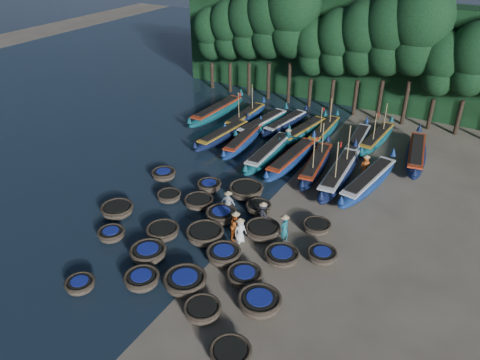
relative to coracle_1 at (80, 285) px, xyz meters
The scene contains 61 objects.
ground 11.43m from the coracle_1, 66.36° to the left, with size 120.00×120.00×0.00m, color #7F725D.
foliage_wall 34.59m from the coracle_1, 82.32° to the left, with size 40.00×3.00×10.00m, color black.
coracle_1 is the anchor object (origin of this frame).
coracle_2 3.13m from the coracle_1, 35.40° to the left, with size 1.89×1.89×0.74m.
coracle_3 6.64m from the coracle_1, 14.04° to the left, with size 1.96×1.96×0.68m.
coracle_4 8.92m from the coracle_1, ahead, with size 2.15×2.15×0.72m.
coracle_5 4.35m from the coracle_1, 112.10° to the left, with size 1.98×1.98×0.66m.
coracle_6 3.96m from the coracle_1, 68.67° to the left, with size 2.53×2.53×0.77m.
coracle_7 5.38m from the coracle_1, 30.90° to the left, with size 2.31×2.31×0.83m.
coracle_8 8.46m from the coracle_1, 34.12° to the left, with size 2.02×2.02×0.66m.
coracle_9 9.25m from the coracle_1, 21.33° to the left, with size 2.30×2.30×0.80m.
coracle_10 6.89m from the coracle_1, 116.79° to the left, with size 2.19×2.19×0.74m.
coracle_11 5.80m from the coracle_1, 81.39° to the left, with size 2.21×2.21×0.72m.
coracle_12 7.43m from the coracle_1, 64.07° to the left, with size 2.28×2.28×0.82m.
coracle_13 7.66m from the coracle_1, 47.29° to the left, with size 2.04×2.04×0.78m.
coracle_14 10.76m from the coracle_1, 41.96° to the left, with size 2.24×2.24×0.66m.
coracle_15 9.26m from the coracle_1, 97.91° to the left, with size 1.84×1.84×0.63m.
coracle_16 9.64m from the coracle_1, 85.00° to the left, with size 2.15×2.15×0.65m.
coracle_17 9.40m from the coracle_1, 71.21° to the left, with size 2.01×2.01×0.78m.
coracle_18 10.62m from the coracle_1, 55.60° to the left, with size 2.16×2.16×0.74m.
coracle_19 12.97m from the coracle_1, 40.01° to the left, with size 1.79×1.79×0.69m.
coracle_20 11.86m from the coracle_1, 106.71° to the left, with size 2.17×2.17×0.71m.
coracle_21 11.64m from the coracle_1, 88.34° to the left, with size 1.74×1.74×0.69m.
coracle_22 12.60m from the coracle_1, 76.57° to the left, with size 2.92×2.92×0.82m.
coracle_23 11.85m from the coracle_1, 67.16° to the left, with size 1.69×1.69×0.66m.
coracle_24 13.84m from the coracle_1, 51.28° to the left, with size 1.93×1.93×0.65m.
long_boat_2 19.51m from the coracle_1, 99.33° to the left, with size 2.13×7.73×1.37m.
long_boat_3 19.21m from the coracle_1, 93.38° to the left, with size 2.07×7.87×1.39m.
long_boat_4 18.18m from the coracle_1, 84.44° to the left, with size 1.69×8.49×1.49m.
long_boat_5 18.39m from the coracle_1, 78.19° to the left, with size 1.84×8.45×1.49m.
long_boat_6 18.88m from the coracle_1, 72.32° to the left, with size 2.46×8.16×3.49m.
long_boat_7 19.09m from the coracle_1, 66.03° to the left, with size 2.09×9.15×3.89m.
long_boat_8 20.06m from the coracle_1, 60.46° to the left, with size 2.80×8.83×1.57m.
long_boat_9 24.35m from the coracle_1, 105.28° to the left, with size 1.95×9.08×1.60m.
long_boat_10 23.96m from the coracle_1, 98.33° to the left, with size 1.37×7.80×3.31m.
long_boat_11 23.01m from the coracle_1, 93.27° to the left, with size 2.47×8.20×1.45m.
long_boat_12 24.27m from the coracle_1, 89.18° to the left, with size 2.35×7.25×1.29m.
long_boat_13 23.53m from the coracle_1, 84.00° to the left, with size 2.54×7.65×1.36m.
long_boat_14 24.65m from the coracle_1, 80.65° to the left, with size 1.49×7.45×3.17m.
long_boat_15 24.70m from the coracle_1, 73.14° to the left, with size 2.00×7.71×1.36m.
long_boat_16 26.36m from the coracle_1, 71.37° to the left, with size 1.87×7.78×3.31m.
long_boat_17 26.32m from the coracle_1, 63.10° to the left, with size 2.79×8.51×1.51m.
fisherman_0 9.22m from the coracle_1, 56.43° to the left, with size 0.81×0.89×1.73m.
fisherman_1 11.58m from the coracle_1, 50.61° to the left, with size 0.60×0.74×1.97m.
fisherman_2 9.13m from the coracle_1, 58.77° to the left, with size 0.80×0.96×2.00m.
fisherman_3 11.26m from the coracle_1, 60.82° to the left, with size 1.16×0.93×1.77m.
fisherman_4 10.28m from the coracle_1, 73.05° to the left, with size 0.96×0.52×1.81m.
fisherman_5 20.77m from the coracle_1, 83.84° to the left, with size 1.54×1.19×1.83m.
fisherman_6 21.29m from the coracle_1, 64.63° to the left, with size 0.91×0.80×1.77m.
tree_0 33.01m from the coracle_1, 110.55° to the left, with size 3.68×3.68×8.68m.
tree_1 32.41m from the coracle_1, 106.66° to the left, with size 4.09×4.09×9.65m.
tree_2 31.98m from the coracle_1, 102.61° to the left, with size 4.51×4.51×10.63m.
tree_3 31.73m from the coracle_1, 98.44° to the left, with size 4.92×4.92×11.60m.
tree_4 31.66m from the coracle_1, 94.16° to the left, with size 5.34×5.34×12.58m.
tree_5 30.98m from the coracle_1, 89.85° to the left, with size 3.68×3.68×8.68m.
tree_6 31.20m from the coracle_1, 85.53° to the left, with size 4.09×4.09×9.65m.
tree_7 31.60m from the coracle_1, 81.26° to the left, with size 4.51×4.51×10.63m.
tree_8 32.17m from the coracle_1, 77.09° to the left, with size 4.92×4.92×11.60m.
tree_9 32.91m from the coracle_1, 73.06° to the left, with size 5.34×5.34×12.58m.
tree_10 33.07m from the coracle_1, 69.19° to the left, with size 3.68×3.68×8.68m.
tree_11 34.06m from the coracle_1, 65.50° to the left, with size 4.09×4.09×9.65m.
Camera 1 is at (11.51, -22.16, 16.92)m, focal length 35.00 mm.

